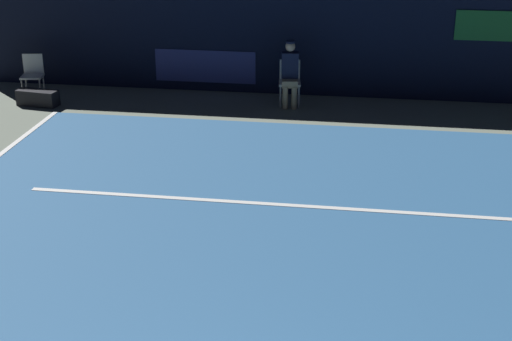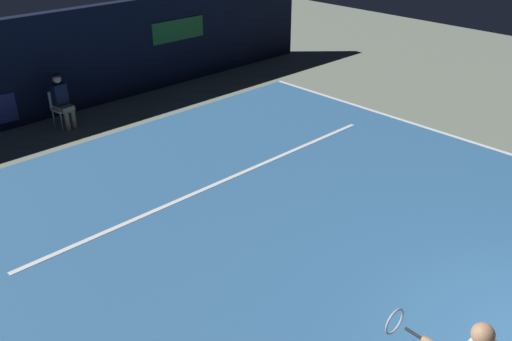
# 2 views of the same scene
# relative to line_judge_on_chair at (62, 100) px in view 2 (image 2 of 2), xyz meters

# --- Properties ---
(ground_plane) EXTENTS (32.63, 32.63, 0.00)m
(ground_plane) POSITION_rel_line_judge_on_chair_xyz_m (0.91, -6.86, -0.69)
(ground_plane) COLOR gray
(court_surface) EXTENTS (11.03, 11.29, 0.01)m
(court_surface) POSITION_rel_line_judge_on_chair_xyz_m (0.91, -6.86, -0.68)
(court_surface) COLOR #336699
(court_surface) RESTS_ON ground
(line_sideline_left) EXTENTS (0.10, 11.29, 0.01)m
(line_sideline_left) POSITION_rel_line_judge_on_chair_xyz_m (6.37, -6.86, -0.67)
(line_sideline_left) COLOR white
(line_sideline_left) RESTS_ON court_surface
(line_service) EXTENTS (8.60, 0.10, 0.01)m
(line_service) POSITION_rel_line_judge_on_chair_xyz_m (0.91, -4.88, -0.67)
(line_service) COLOR white
(line_service) RESTS_ON court_surface
(back_wall) EXTENTS (16.16, 0.33, 2.60)m
(back_wall) POSITION_rel_line_judge_on_chair_xyz_m (0.91, 0.93, 0.61)
(back_wall) COLOR black
(back_wall) RESTS_ON ground
(line_judge_on_chair) EXTENTS (0.48, 0.56, 1.32)m
(line_judge_on_chair) POSITION_rel_line_judge_on_chair_xyz_m (0.00, 0.00, 0.00)
(line_judge_on_chair) COLOR white
(line_judge_on_chair) RESTS_ON ground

